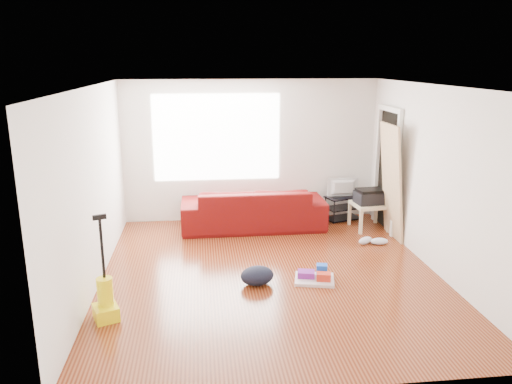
{
  "coord_description": "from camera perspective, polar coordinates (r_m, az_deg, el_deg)",
  "views": [
    {
      "loc": [
        -0.91,
        -6.21,
        2.81
      ],
      "look_at": [
        -0.13,
        0.6,
        0.99
      ],
      "focal_mm": 35.0,
      "sensor_mm": 36.0,
      "label": 1
    }
  ],
  "objects": [
    {
      "name": "bucket",
      "position": [
        8.4,
        -3.47,
        -4.76
      ],
      "size": [
        0.3,
        0.3,
        0.26
      ],
      "primitive_type": "cylinder",
      "rotation": [
        0.0,
        0.0,
        0.17
      ],
      "color": "#1227AD",
      "rests_on": "ground"
    },
    {
      "name": "backpack",
      "position": [
        6.57,
        0.13,
        -10.49
      ],
      "size": [
        0.5,
        0.44,
        0.24
      ],
      "primitive_type": "ellipsoid",
      "rotation": [
        0.0,
        0.0,
        0.23
      ],
      "color": "black",
      "rests_on": "ground"
    },
    {
      "name": "tv",
      "position": [
        9.09,
        10.01,
        0.47
      ],
      "size": [
        0.56,
        0.07,
        0.32
      ],
      "primitive_type": "imported",
      "rotation": [
        0.0,
        0.0,
        3.14
      ],
      "color": "black",
      "rests_on": "tv_stand"
    },
    {
      "name": "tv_stand",
      "position": [
        9.18,
        9.9,
        -1.76
      ],
      "size": [
        0.7,
        0.53,
        0.43
      ],
      "rotation": [
        0.0,
        0.0,
        0.31
      ],
      "color": "black",
      "rests_on": "ground"
    },
    {
      "name": "room",
      "position": [
        6.63,
        2.13,
        1.22
      ],
      "size": [
        4.51,
        5.01,
        2.51
      ],
      "color": "#4D1708",
      "rests_on": "ground"
    },
    {
      "name": "toilet_paper",
      "position": [
        8.31,
        -3.58,
        -3.63
      ],
      "size": [
        0.11,
        0.11,
        0.1
      ],
      "primitive_type": "cylinder",
      "color": "white",
      "rests_on": "bucket"
    },
    {
      "name": "vacuum",
      "position": [
        5.93,
        -16.83,
        -11.73
      ],
      "size": [
        0.34,
        0.36,
        1.2
      ],
      "rotation": [
        0.0,
        0.0,
        0.38
      ],
      "color": "yellow",
      "rests_on": "ground"
    },
    {
      "name": "cleaning_tray",
      "position": [
        6.7,
        6.79,
        -9.57
      ],
      "size": [
        0.58,
        0.51,
        0.18
      ],
      "rotation": [
        0.0,
        0.0,
        -0.22
      ],
      "color": "silver",
      "rests_on": "ground"
    },
    {
      "name": "printer",
      "position": [
        8.69,
        12.89,
        -0.5
      ],
      "size": [
        0.51,
        0.41,
        0.25
      ],
      "rotation": [
        0.0,
        0.0,
        0.1
      ],
      "color": "black",
      "rests_on": "side_table"
    },
    {
      "name": "door_panel",
      "position": [
        8.51,
        14.82,
        -4.96
      ],
      "size": [
        0.23,
        0.75,
        1.86
      ],
      "primitive_type": "cube",
      "rotation": [
        0.0,
        -0.1,
        0.0
      ],
      "color": "#9E855E",
      "rests_on": "ground"
    },
    {
      "name": "sneakers",
      "position": [
        8.1,
        13.16,
        -5.46
      ],
      "size": [
        0.5,
        0.25,
        0.11
      ],
      "rotation": [
        0.0,
        0.0,
        0.09
      ],
      "color": "silver",
      "rests_on": "ground"
    },
    {
      "name": "side_table",
      "position": [
        8.74,
        12.82,
        -1.71
      ],
      "size": [
        0.6,
        0.6,
        0.45
      ],
      "rotation": [
        0.0,
        0.0,
        0.09
      ],
      "color": "tan",
      "rests_on": "ground"
    },
    {
      "name": "sofa",
      "position": [
        8.68,
        -0.34,
        -4.07
      ],
      "size": [
        2.44,
        0.95,
        0.71
      ],
      "primitive_type": "imported",
      "rotation": [
        0.0,
        0.0,
        3.14
      ],
      "color": "#4D070B",
      "rests_on": "ground"
    }
  ]
}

